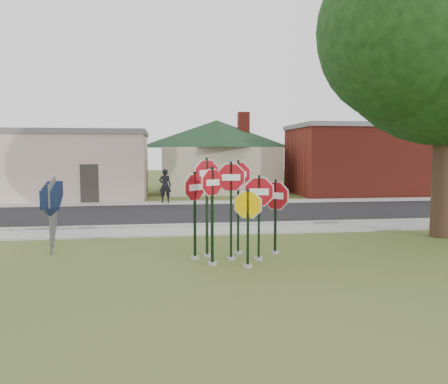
{
  "coord_description": "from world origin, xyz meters",
  "views": [
    {
      "loc": [
        -1.81,
        -10.08,
        2.89
      ],
      "look_at": [
        -0.17,
        2.0,
        1.76
      ],
      "focal_mm": 35.0,
      "sensor_mm": 36.0,
      "label": 1
    }
  ],
  "objects": [
    {
      "name": "ground",
      "position": [
        0.0,
        0.0,
        0.0
      ],
      "size": [
        120.0,
        120.0,
        0.0
      ],
      "primitive_type": "plane",
      "color": "#435821",
      "rests_on": "ground"
    },
    {
      "name": "sidewalk_near",
      "position": [
        0.0,
        5.5,
        0.03
      ],
      "size": [
        60.0,
        1.6,
        0.06
      ],
      "primitive_type": "cube",
      "color": "gray",
      "rests_on": "ground"
    },
    {
      "name": "road",
      "position": [
        0.0,
        10.0,
        0.02
      ],
      "size": [
        60.0,
        7.0,
        0.04
      ],
      "primitive_type": "cube",
      "color": "black",
      "rests_on": "ground"
    },
    {
      "name": "sidewalk_far",
      "position": [
        0.0,
        14.3,
        0.03
      ],
      "size": [
        60.0,
        1.6,
        0.06
      ],
      "primitive_type": "cube",
      "color": "gray",
      "rests_on": "ground"
    },
    {
      "name": "curb",
      "position": [
        0.0,
        6.5,
        0.07
      ],
      "size": [
        60.0,
        0.2,
        0.14
      ],
      "primitive_type": "cube",
      "color": "gray",
      "rests_on": "ground"
    },
    {
      "name": "stop_sign_center",
      "position": [
        -0.08,
        1.29,
        1.71
      ],
      "size": [
        1.05,
        0.24,
        2.74
      ],
      "color": "gray",
      "rests_on": "ground"
    },
    {
      "name": "stop_sign_yellow",
      "position": [
        0.22,
        0.46,
        1.2
      ],
      "size": [
        0.93,
        0.31,
        2.07
      ],
      "color": "gray",
      "rests_on": "ground"
    },
    {
      "name": "stop_sign_left",
      "position": [
        -0.63,
        0.82,
        1.59
      ],
      "size": [
        0.78,
        0.6,
        2.6
      ],
      "color": "gray",
      "rests_on": "ground"
    },
    {
      "name": "stop_sign_right",
      "position": [
        0.65,
        1.16,
        1.47
      ],
      "size": [
        1.08,
        0.24,
        2.39
      ],
      "color": "gray",
      "rests_on": "ground"
    },
    {
      "name": "stop_sign_back_right",
      "position": [
        0.22,
        1.9,
        1.71
      ],
      "size": [
        0.99,
        0.24,
        2.76
      ],
      "color": "gray",
      "rests_on": "ground"
    },
    {
      "name": "stop_sign_back_left",
      "position": [
        -0.68,
        1.69,
        1.78
      ],
      "size": [
        0.95,
        0.44,
        2.83
      ],
      "color": "gray",
      "rests_on": "ground"
    },
    {
      "name": "stop_sign_far_right",
      "position": [
        1.27,
        1.82,
        1.35
      ],
      "size": [
        0.81,
        0.82,
        2.23
      ],
      "color": "gray",
      "rests_on": "ground"
    },
    {
      "name": "stop_sign_far_left",
      "position": [
        -1.03,
        1.51,
        1.51
      ],
      "size": [
        0.77,
        0.71,
        2.46
      ],
      "color": "gray",
      "rests_on": "ground"
    },
    {
      "name": "route_sign_row",
      "position": [
        -5.4,
        4.5,
        1.22
      ],
      "size": [
        1.43,
        4.63,
        2.0
      ],
      "color": "#59595E",
      "rests_on": "ground"
    },
    {
      "name": "building_stucco",
      "position": [
        -9.0,
        18.0,
        2.15
      ],
      "size": [
        12.2,
        6.2,
        4.2
      ],
      "color": "silver",
      "rests_on": "ground"
    },
    {
      "name": "building_house",
      "position": [
        2.0,
        22.0,
        3.65
      ],
      "size": [
        11.6,
        11.6,
        6.2
      ],
      "color": "#B9AC93",
      "rests_on": "ground"
    },
    {
      "name": "building_brick",
      "position": [
        12.0,
        18.5,
        2.4
      ],
      "size": [
        10.2,
        6.2,
        4.75
      ],
      "color": "maroon",
      "rests_on": "ground"
    },
    {
      "name": "bg_tree_right",
      "position": [
        22.0,
        26.0,
        5.58
      ],
      "size": [
        5.6,
        5.6,
        8.4
      ],
      "color": "black",
      "rests_on": "ground"
    },
    {
      "name": "pedestrian",
      "position": [
        -1.81,
        14.46,
        1.0
      ],
      "size": [
        0.75,
        0.56,
        1.88
      ],
      "primitive_type": "imported",
      "rotation": [
        0.0,
        0.0,
        2.98
      ],
      "color": "black",
      "rests_on": "sidewalk_far"
    }
  ]
}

